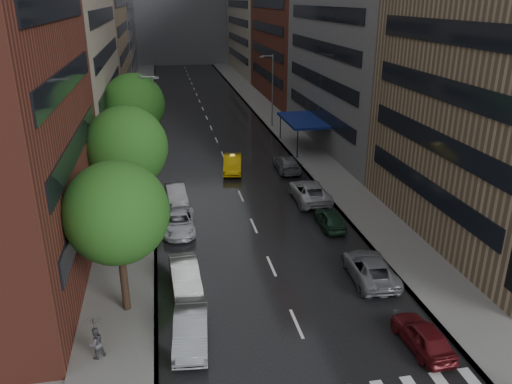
% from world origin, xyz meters
% --- Properties ---
extents(ground, '(220.00, 220.00, 0.00)m').
position_xyz_m(ground, '(0.00, 0.00, 0.00)').
color(ground, gray).
rests_on(ground, ground).
extents(road, '(14.00, 140.00, 0.01)m').
position_xyz_m(road, '(0.00, 50.00, 0.01)').
color(road, black).
rests_on(road, ground).
extents(sidewalk_left, '(4.00, 140.00, 0.15)m').
position_xyz_m(sidewalk_left, '(-9.00, 50.00, 0.07)').
color(sidewalk_left, gray).
rests_on(sidewalk_left, ground).
extents(sidewalk_right, '(4.00, 140.00, 0.15)m').
position_xyz_m(sidewalk_right, '(9.00, 50.00, 0.07)').
color(sidewalk_right, gray).
rests_on(sidewalk_right, ground).
extents(buildings_right, '(8.05, 109.10, 36.00)m').
position_xyz_m(buildings_right, '(15.00, 56.70, 15.03)').
color(buildings_right, '#937A5B').
rests_on(buildings_right, ground).
extents(tree_near, '(5.24, 5.24, 8.35)m').
position_xyz_m(tree_near, '(-8.60, 6.81, 5.72)').
color(tree_near, '#382619').
rests_on(tree_near, ground).
extents(tree_mid, '(5.62, 5.62, 8.95)m').
position_xyz_m(tree_mid, '(-8.60, 17.14, 6.13)').
color(tree_mid, '#382619').
rests_on(tree_mid, ground).
extents(tree_far, '(5.77, 5.77, 9.20)m').
position_xyz_m(tree_far, '(-8.60, 31.09, 6.29)').
color(tree_far, '#382619').
rests_on(tree_far, ground).
extents(taxi, '(2.42, 4.98, 1.57)m').
position_xyz_m(taxi, '(0.24, 28.43, 0.79)').
color(taxi, yellow).
rests_on(taxi, ground).
extents(parked_cars_left, '(2.40, 22.82, 1.52)m').
position_xyz_m(parked_cars_left, '(-5.40, 12.47, 0.72)').
color(parked_cars_left, gray).
rests_on(parked_cars_left, ground).
extents(parked_cars_right, '(2.74, 31.23, 1.58)m').
position_xyz_m(parked_cars_right, '(5.40, 15.73, 0.73)').
color(parked_cars_right, '#561115').
rests_on(parked_cars_right, ground).
extents(ped_black_umbrella, '(0.97, 0.98, 2.09)m').
position_xyz_m(ped_black_umbrella, '(-9.74, 3.07, 1.40)').
color(ped_black_umbrella, '#444449').
rests_on(ped_black_umbrella, sidewalk_left).
extents(street_lamp_left, '(1.74, 0.22, 9.00)m').
position_xyz_m(street_lamp_left, '(-7.72, 30.00, 4.89)').
color(street_lamp_left, gray).
rests_on(street_lamp_left, sidewalk_left).
extents(street_lamp_right, '(1.74, 0.22, 9.00)m').
position_xyz_m(street_lamp_right, '(7.72, 45.00, 4.89)').
color(street_lamp_right, gray).
rests_on(street_lamp_right, sidewalk_right).
extents(awning, '(4.00, 8.00, 3.12)m').
position_xyz_m(awning, '(8.98, 35.00, 3.13)').
color(awning, navy).
rests_on(awning, sidewalk_right).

